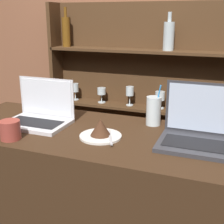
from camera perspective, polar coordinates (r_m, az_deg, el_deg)
back_wall at (r=2.40m, az=9.29°, el=10.52°), size 7.00×0.06×2.70m
back_shelf at (r=2.44m, az=6.04°, el=-0.10°), size 1.53×0.18×1.72m
laptop_near at (r=1.64m, az=-13.08°, el=-0.36°), size 0.32×0.23×0.22m
laptop_far at (r=1.40m, az=15.41°, el=-3.40°), size 0.32×0.25×0.25m
cake_plate at (r=1.42m, az=-2.10°, el=-3.39°), size 0.19×0.19×0.09m
water_glass at (r=1.58m, az=7.61°, el=0.21°), size 0.07×0.07×0.21m
coffee_cup at (r=1.47m, az=-18.12°, el=-3.14°), size 0.09×0.09×0.09m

